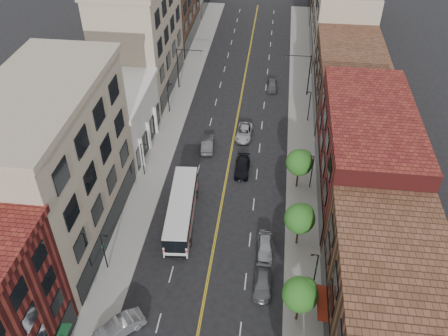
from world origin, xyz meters
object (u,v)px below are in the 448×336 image
at_px(car_lane_a, 242,167).
at_px(car_lane_c, 272,85).
at_px(car_parked_far, 265,246).
at_px(car_angle_b, 119,327).
at_px(car_parked_mid, 263,284).
at_px(car_lane_behind, 208,144).
at_px(city_bus, 181,209).
at_px(car_lane_b, 244,132).

distance_m(car_lane_a, car_lane_c, 23.42).
relative_size(car_parked_far, car_lane_a, 0.96).
height_order(car_angle_b, car_parked_mid, car_angle_b).
bearing_deg(car_parked_far, car_angle_b, -140.93).
distance_m(car_parked_mid, car_lane_c, 42.17).
bearing_deg(car_lane_behind, city_bus, 81.37).
bearing_deg(car_lane_behind, car_angle_b, 77.50).
bearing_deg(car_parked_mid, car_lane_c, 90.74).
bearing_deg(car_lane_behind, car_lane_c, -119.77).
xyz_separation_m(car_angle_b, car_parked_mid, (13.20, 6.82, -0.18)).
bearing_deg(car_lane_c, car_angle_b, -104.61).
relative_size(city_bus, car_lane_behind, 2.65).
height_order(car_parked_mid, car_parked_far, car_parked_far).
distance_m(car_angle_b, car_lane_a, 27.42).
distance_m(car_angle_b, car_lane_b, 35.24).
bearing_deg(car_angle_b, car_lane_b, 122.99).
relative_size(car_parked_mid, car_lane_behind, 0.92).
bearing_deg(car_lane_behind, car_lane_a, 134.15).
relative_size(car_parked_far, car_lane_behind, 0.96).
bearing_deg(city_bus, car_parked_far, -24.68).
distance_m(city_bus, car_lane_behind, 14.89).
distance_m(car_parked_mid, car_parked_far, 5.03).
bearing_deg(car_parked_mid, car_lane_b, 98.67).
xyz_separation_m(city_bus, car_parked_mid, (10.17, -8.80, -1.23)).
bearing_deg(car_lane_c, car_parked_far, -89.19).
distance_m(car_parked_far, car_lane_b, 22.66).
height_order(car_angle_b, car_lane_c, car_angle_b).
xyz_separation_m(car_parked_far, car_lane_c, (-0.75, 37.14, -0.06)).
height_order(city_bus, car_lane_c, city_bus).
distance_m(car_parked_far, car_lane_c, 37.14).
xyz_separation_m(city_bus, car_angle_b, (-3.03, -15.62, -1.05)).
bearing_deg(car_angle_b, car_parked_mid, 74.95).
relative_size(city_bus, car_lane_a, 2.65).
bearing_deg(car_lane_b, car_lane_behind, -141.22).
distance_m(city_bus, car_parked_mid, 13.51).
height_order(car_angle_b, car_lane_behind, car_angle_b).
xyz_separation_m(car_parked_mid, car_lane_behind, (-9.26, 23.63, 0.15)).
xyz_separation_m(city_bus, car_lane_c, (9.41, 33.36, -1.15)).
relative_size(city_bus, car_parked_mid, 2.87).
distance_m(city_bus, car_lane_c, 34.68).
relative_size(car_parked_mid, car_parked_far, 0.96).
bearing_deg(car_angle_b, car_lane_behind, 130.25).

